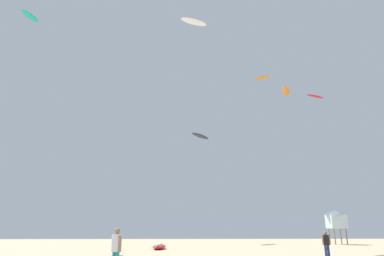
{
  "coord_description": "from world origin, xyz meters",
  "views": [
    {
      "loc": [
        -1.28,
        -11.34,
        1.71
      ],
      "look_at": [
        0.0,
        15.4,
        9.77
      ],
      "focal_mm": 31.76,
      "sensor_mm": 36.0,
      "label": 1
    }
  ],
  "objects_px": {
    "person_midground": "(326,243)",
    "kite_grounded_near": "(159,247)",
    "lifeguard_tower": "(336,219)",
    "person_foreground": "(116,247)",
    "kite_aloft_2": "(262,78)",
    "kite_aloft_3": "(30,16)",
    "kite_aloft_0": "(286,91)",
    "kite_aloft_5": "(200,136)",
    "kite_aloft_4": "(315,96)",
    "kite_aloft_1": "(194,22)"
  },
  "relations": [
    {
      "from": "kite_aloft_0",
      "to": "kite_aloft_4",
      "type": "height_order",
      "value": "kite_aloft_0"
    },
    {
      "from": "lifeguard_tower",
      "to": "kite_aloft_0",
      "type": "distance_m",
      "value": 18.54
    },
    {
      "from": "person_midground",
      "to": "kite_grounded_near",
      "type": "relative_size",
      "value": 0.4
    },
    {
      "from": "lifeguard_tower",
      "to": "person_foreground",
      "type": "bearing_deg",
      "value": -128.01
    },
    {
      "from": "person_foreground",
      "to": "kite_aloft_0",
      "type": "distance_m",
      "value": 40.48
    },
    {
      "from": "kite_grounded_near",
      "to": "kite_aloft_1",
      "type": "height_order",
      "value": "kite_aloft_1"
    },
    {
      "from": "kite_grounded_near",
      "to": "kite_aloft_4",
      "type": "xyz_separation_m",
      "value": [
        22.02,
        12.53,
        20.55
      ]
    },
    {
      "from": "kite_aloft_0",
      "to": "kite_aloft_2",
      "type": "xyz_separation_m",
      "value": [
        -1.53,
        6.64,
        5.24
      ]
    },
    {
      "from": "person_midground",
      "to": "kite_aloft_4",
      "type": "height_order",
      "value": "kite_aloft_4"
    },
    {
      "from": "kite_aloft_0",
      "to": "kite_aloft_2",
      "type": "bearing_deg",
      "value": 102.99
    },
    {
      "from": "person_foreground",
      "to": "kite_grounded_near",
      "type": "height_order",
      "value": "person_foreground"
    },
    {
      "from": "kite_grounded_near",
      "to": "kite_aloft_2",
      "type": "height_order",
      "value": "kite_aloft_2"
    },
    {
      "from": "kite_aloft_3",
      "to": "kite_grounded_near",
      "type": "bearing_deg",
      "value": -9.12
    },
    {
      "from": "kite_grounded_near",
      "to": "person_midground",
      "type": "bearing_deg",
      "value": -46.33
    },
    {
      "from": "person_midground",
      "to": "kite_grounded_near",
      "type": "distance_m",
      "value": 15.88
    },
    {
      "from": "kite_aloft_4",
      "to": "kite_aloft_5",
      "type": "relative_size",
      "value": 0.79
    },
    {
      "from": "kite_grounded_near",
      "to": "kite_aloft_4",
      "type": "relative_size",
      "value": 1.23
    },
    {
      "from": "lifeguard_tower",
      "to": "kite_aloft_4",
      "type": "distance_m",
      "value": 17.89
    },
    {
      "from": "kite_grounded_near",
      "to": "kite_aloft_3",
      "type": "relative_size",
      "value": 1.48
    },
    {
      "from": "kite_grounded_near",
      "to": "kite_aloft_1",
      "type": "relative_size",
      "value": 1.08
    },
    {
      "from": "lifeguard_tower",
      "to": "kite_aloft_3",
      "type": "height_order",
      "value": "kite_aloft_3"
    },
    {
      "from": "lifeguard_tower",
      "to": "kite_aloft_2",
      "type": "height_order",
      "value": "kite_aloft_2"
    },
    {
      "from": "person_foreground",
      "to": "kite_aloft_3",
      "type": "distance_m",
      "value": 36.77
    },
    {
      "from": "kite_grounded_near",
      "to": "person_foreground",
      "type": "bearing_deg",
      "value": -92.72
    },
    {
      "from": "kite_aloft_0",
      "to": "kite_aloft_5",
      "type": "relative_size",
      "value": 0.81
    },
    {
      "from": "person_foreground",
      "to": "kite_aloft_5",
      "type": "relative_size",
      "value": 0.42
    },
    {
      "from": "kite_aloft_5",
      "to": "kite_aloft_4",
      "type": "bearing_deg",
      "value": -15.57
    },
    {
      "from": "person_midground",
      "to": "kite_aloft_4",
      "type": "distance_m",
      "value": 33.04
    },
    {
      "from": "kite_grounded_near",
      "to": "kite_aloft_1",
      "type": "distance_m",
      "value": 27.6
    },
    {
      "from": "person_foreground",
      "to": "kite_aloft_2",
      "type": "distance_m",
      "value": 47.61
    },
    {
      "from": "person_foreground",
      "to": "kite_aloft_4",
      "type": "bearing_deg",
      "value": 11.23
    },
    {
      "from": "kite_aloft_1",
      "to": "kite_aloft_2",
      "type": "distance_m",
      "value": 18.44
    },
    {
      "from": "lifeguard_tower",
      "to": "kite_aloft_1",
      "type": "height_order",
      "value": "kite_aloft_1"
    },
    {
      "from": "kite_aloft_0",
      "to": "kite_aloft_5",
      "type": "distance_m",
      "value": 14.42
    },
    {
      "from": "kite_aloft_1",
      "to": "kite_aloft_3",
      "type": "xyz_separation_m",
      "value": [
        -19.87,
        -1.47,
        -0.86
      ]
    },
    {
      "from": "kite_grounded_near",
      "to": "kite_aloft_5",
      "type": "height_order",
      "value": "kite_aloft_5"
    },
    {
      "from": "person_midground",
      "to": "kite_aloft_2",
      "type": "height_order",
      "value": "kite_aloft_2"
    },
    {
      "from": "person_midground",
      "to": "kite_aloft_3",
      "type": "xyz_separation_m",
      "value": [
        -27.35,
        14.11,
        25.49
      ]
    },
    {
      "from": "kite_aloft_3",
      "to": "kite_aloft_0",
      "type": "bearing_deg",
      "value": 14.38
    },
    {
      "from": "kite_aloft_1",
      "to": "lifeguard_tower",
      "type": "bearing_deg",
      "value": 18.15
    },
    {
      "from": "kite_grounded_near",
      "to": "lifeguard_tower",
      "type": "distance_m",
      "value": 24.24
    },
    {
      "from": "kite_grounded_near",
      "to": "kite_aloft_0",
      "type": "height_order",
      "value": "kite_aloft_0"
    },
    {
      "from": "person_foreground",
      "to": "kite_aloft_3",
      "type": "height_order",
      "value": "kite_aloft_3"
    },
    {
      "from": "person_midground",
      "to": "kite_aloft_5",
      "type": "relative_size",
      "value": 0.39
    },
    {
      "from": "kite_aloft_4",
      "to": "kite_aloft_3",
      "type": "bearing_deg",
      "value": -165.56
    },
    {
      "from": "kite_aloft_4",
      "to": "person_foreground",
      "type": "bearing_deg",
      "value": -126.05
    },
    {
      "from": "person_foreground",
      "to": "person_midground",
      "type": "height_order",
      "value": "person_foreground"
    },
    {
      "from": "person_midground",
      "to": "lifeguard_tower",
      "type": "distance_m",
      "value": 24.28
    },
    {
      "from": "person_midground",
      "to": "kite_aloft_4",
      "type": "relative_size",
      "value": 0.49
    },
    {
      "from": "lifeguard_tower",
      "to": "kite_aloft_1",
      "type": "distance_m",
      "value": 31.01
    }
  ]
}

